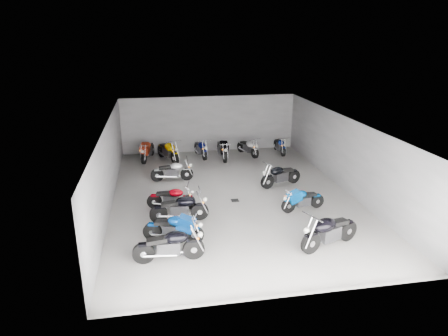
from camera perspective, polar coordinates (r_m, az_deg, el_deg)
The scene contains 20 objects.
ground at distance 17.11m, azimuth 1.23°, elevation -4.00°, with size 14.00×14.00×0.00m, color #9A9892.
wall_back at distance 23.23m, azimuth -2.12°, elevation 6.30°, with size 10.00×0.10×3.20m, color gray.
wall_left at distance 16.37m, azimuth -16.16°, elevation 0.13°, with size 0.10×14.00×3.20m, color gray.
wall_right at distance 18.18m, azimuth 16.93°, elevation 1.90°, with size 0.10×14.00×3.20m, color gray.
ceiling at distance 16.14m, azimuth 1.31°, elevation 6.59°, with size 10.00×14.00×0.04m, color black.
drain_grate at distance 16.66m, azimuth 1.57°, elevation -4.64°, with size 0.32×0.32×0.01m, color black.
motorcycle_left_a at distance 12.41m, azimuth -7.77°, elevation -10.90°, with size 2.19×0.43×0.96m.
motorcycle_left_b at distance 13.44m, azimuth -7.16°, elevation -8.54°, with size 2.01×0.77×0.91m.
motorcycle_left_c at distance 14.79m, azimuth -6.31°, elevation -5.72°, with size 2.18×0.42×0.96m.
motorcycle_left_d at distance 15.86m, azimuth -7.49°, elevation -4.26°, with size 1.91×0.58×0.85m.
motorcycle_left_f at distance 18.81m, azimuth -7.37°, elevation -0.45°, with size 2.00×0.42×0.88m.
motorcycle_right_a at distance 13.45m, azimuth 14.82°, elevation -8.72°, with size 2.25×0.99×1.03m.
motorcycle_right_c at distance 15.91m, azimuth 11.15°, elevation -4.45°, with size 1.86×0.52×0.82m.
motorcycle_right_e at distance 18.21m, azimuth 8.05°, elevation -1.04°, with size 2.04×0.80×0.93m.
motorcycle_back_a at distance 22.15m, azimuth -10.89°, elevation 2.50°, with size 0.73×2.20×0.98m.
motorcycle_back_b at distance 21.77m, azimuth -7.99°, elevation 2.43°, with size 1.08×2.19×1.02m.
motorcycle_back_c at distance 22.32m, azimuth -3.34°, elevation 2.81°, with size 0.55×2.02×0.89m.
motorcycle_back_d at distance 21.94m, azimuth -0.23°, elevation 2.72°, with size 0.45×2.29×1.01m.
motorcycle_back_e at distance 22.62m, azimuth 3.45°, elevation 2.99°, with size 0.85×1.90×0.87m.
motorcycle_back_f at distance 23.20m, azimuth 7.98°, elevation 3.22°, with size 0.37×1.93×0.85m.
Camera 1 is at (-3.11, -15.46, 6.65)m, focal length 32.00 mm.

